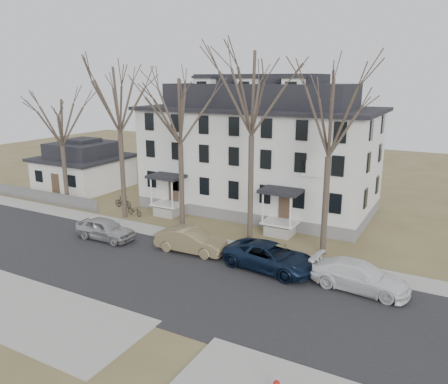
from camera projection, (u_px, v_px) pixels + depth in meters
The scene contains 18 objects.
ground at pixel (160, 292), 24.60m from camera, with size 120.00×120.00×0.00m, color olive.
main_road at pixel (180, 278), 26.30m from camera, with size 120.00×10.00×0.04m, color #27272A.
far_sidewalk at pixel (227, 246), 31.40m from camera, with size 120.00×2.00×0.08m, color #A09F97.
yellow_curb at pixel (288, 264), 28.32m from camera, with size 14.00×0.25×0.06m, color gold.
boarding_house at pixel (259, 150), 39.44m from camera, with size 20.80×12.36×12.05m.
small_house at pixel (84, 167), 47.80m from camera, with size 8.70×8.70×5.00m.
fence at pixel (44, 203), 42.38m from camera, with size 14.00×0.06×1.20m, color gray.
tree_far_left at pixel (118, 95), 35.41m from camera, with size 8.40×8.40×13.72m.
tree_mid_left at pixel (180, 107), 32.82m from camera, with size 7.80×7.80×12.74m.
tree_center at pixel (252, 87), 29.68m from camera, with size 9.00×9.00×14.70m.
tree_mid_right at pixel (331, 112), 27.51m from camera, with size 7.80×7.80×12.74m.
tree_bungalow at pixel (60, 119), 39.20m from camera, with size 6.60×6.60×10.78m.
car_silver at pixel (105, 229), 32.45m from camera, with size 1.90×4.72×1.61m, color #AFAFAF.
car_tan at pixel (191, 241), 30.04m from camera, with size 1.76×5.06×1.67m, color olive.
car_navy at pixel (270, 257), 27.28m from camera, with size 2.76×5.99×1.66m, color black.
car_white at pixel (360, 277), 24.67m from camera, with size 2.24×5.51×1.60m, color white.
bicycle_left at pixel (135, 211), 38.16m from camera, with size 0.59×1.69×0.89m, color black.
bicycle_right at pixel (123, 202), 40.43m from camera, with size 0.52×1.84×1.11m, color black.
Camera 1 is at (13.88, -17.93, 11.65)m, focal length 35.00 mm.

